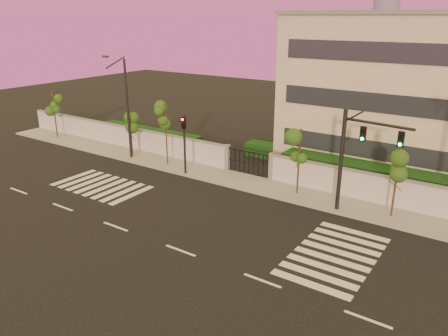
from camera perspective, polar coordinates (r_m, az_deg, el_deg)
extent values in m
plane|color=black|center=(23.85, -5.69, -10.69)|extent=(120.00, 120.00, 0.00)
cube|color=gray|center=(31.73, 6.47, -2.69)|extent=(60.00, 3.00, 0.15)
cube|color=#B3B6BB|center=(42.94, -13.60, 4.05)|extent=(25.00, 0.30, 2.00)
cube|color=slate|center=(42.69, -13.71, 5.42)|extent=(25.00, 0.36, 0.12)
cube|color=slate|center=(34.99, 0.45, 1.34)|extent=(0.35, 0.35, 2.20)
cube|color=slate|center=(33.06, 6.23, 0.13)|extent=(0.35, 0.35, 2.20)
cube|color=#0F3516|center=(32.44, 24.15, -2.27)|extent=(20.00, 2.00, 1.80)
cube|color=#0F3516|center=(43.65, -9.82, 4.15)|extent=(12.00, 1.80, 1.40)
cube|color=#0F3516|center=(38.31, 7.11, 2.00)|extent=(6.00, 1.50, 1.20)
cube|color=#262D38|center=(33.34, 25.01, 1.09)|extent=(22.00, 0.08, 1.40)
cube|color=#262D38|center=(32.53, 25.88, 6.95)|extent=(22.00, 0.08, 1.40)
cube|color=#262D38|center=(32.09, 26.80, 13.04)|extent=(22.00, 0.08, 1.40)
cube|color=silver|center=(35.82, -19.01, -1.17)|extent=(0.50, 4.00, 0.02)
cube|color=silver|center=(35.13, -18.11, -1.46)|extent=(0.50, 4.00, 0.02)
cube|color=silver|center=(34.46, -17.18, -1.77)|extent=(0.50, 4.00, 0.02)
cube|color=silver|center=(33.79, -16.21, -2.09)|extent=(0.50, 4.00, 0.02)
cube|color=silver|center=(33.14, -15.21, -2.42)|extent=(0.50, 4.00, 0.02)
cube|color=silver|center=(32.50, -14.16, -2.76)|extent=(0.50, 4.00, 0.02)
cube|color=silver|center=(31.87, -13.07, -3.11)|extent=(0.50, 4.00, 0.02)
cube|color=silver|center=(31.25, -11.93, -3.48)|extent=(0.50, 4.00, 0.02)
cube|color=silver|center=(21.48, 11.19, -14.66)|extent=(4.00, 0.50, 0.02)
cube|color=silver|center=(22.19, 12.14, -13.53)|extent=(4.00, 0.50, 0.02)
cube|color=silver|center=(22.91, 13.03, -12.47)|extent=(4.00, 0.50, 0.02)
cube|color=silver|center=(23.64, 13.85, -11.47)|extent=(4.00, 0.50, 0.02)
cube|color=silver|center=(24.39, 14.62, -10.53)|extent=(4.00, 0.50, 0.02)
cube|color=silver|center=(25.14, 15.34, -9.64)|extent=(4.00, 0.50, 0.02)
cube|color=silver|center=(25.90, 16.02, -8.80)|extent=(4.00, 0.50, 0.02)
cube|color=silver|center=(26.68, 16.65, -8.01)|extent=(4.00, 0.50, 0.02)
cube|color=silver|center=(34.60, -25.24, -2.72)|extent=(2.00, 0.15, 0.01)
cube|color=silver|center=(30.62, -20.32, -4.81)|extent=(2.00, 0.15, 0.01)
cube|color=silver|center=(26.98, -13.97, -7.43)|extent=(2.00, 0.15, 0.01)
cube|color=silver|center=(23.84, -5.69, -10.68)|extent=(2.00, 0.15, 0.01)
cube|color=silver|center=(21.42, 5.02, -14.44)|extent=(2.00, 0.15, 0.01)
cube|color=silver|center=(19.98, 18.29, -18.28)|extent=(2.00, 0.15, 0.01)
cylinder|color=#382314|center=(47.57, -21.24, 6.51)|extent=(0.13, 0.13, 4.85)
sphere|color=#1E4212|center=(47.30, -21.45, 8.22)|extent=(1.22, 1.22, 1.22)
sphere|color=#1E4212|center=(47.24, -20.85, 7.38)|extent=(0.93, 0.93, 0.93)
sphere|color=#1E4212|center=(47.56, -21.78, 7.64)|extent=(0.89, 0.89, 0.89)
cylinder|color=#382314|center=(39.12, -12.04, 4.26)|extent=(0.13, 0.13, 4.05)
sphere|color=#1E4212|center=(38.83, -12.16, 5.99)|extent=(1.18, 1.18, 1.18)
sphere|color=#1E4212|center=(38.85, -11.49, 5.12)|extent=(0.90, 0.90, 0.90)
sphere|color=#1E4212|center=(39.05, -12.62, 5.42)|extent=(0.86, 0.86, 0.86)
cylinder|color=#382314|center=(36.20, -7.54, 4.34)|extent=(0.12, 0.12, 5.31)
sphere|color=#1E4212|center=(35.83, -7.65, 6.81)|extent=(1.06, 1.06, 1.06)
sphere|color=#1E4212|center=(35.93, -6.98, 5.56)|extent=(0.81, 0.81, 0.81)
sphere|color=#1E4212|center=(36.03, -8.12, 5.99)|extent=(0.77, 0.77, 0.77)
cylinder|color=#382314|center=(30.27, 9.74, 0.70)|extent=(0.12, 0.12, 4.76)
sphere|color=#1E4212|center=(29.85, 9.89, 3.30)|extent=(1.09, 1.09, 1.09)
sphere|color=#1E4212|center=(30.10, 10.57, 1.97)|extent=(0.84, 0.84, 0.84)
sphere|color=#1E4212|center=(29.97, 9.20, 2.45)|extent=(0.80, 0.80, 0.80)
cylinder|color=#382314|center=(28.30, 21.50, -1.76)|extent=(0.13, 0.13, 4.73)
sphere|color=#1E4212|center=(27.86, 21.85, 0.97)|extent=(1.16, 1.16, 1.16)
sphere|color=#1E4212|center=(28.20, 22.50, -0.43)|extent=(0.89, 0.89, 0.89)
sphere|color=#1E4212|center=(27.91, 21.03, 0.08)|extent=(0.85, 0.85, 0.85)
cylinder|color=black|center=(27.95, 15.03, 0.77)|extent=(0.26, 0.26, 6.64)
cylinder|color=black|center=(26.70, 19.64, 5.43)|extent=(4.05, 0.78, 0.17)
cube|color=black|center=(27.03, 17.70, 4.27)|extent=(0.37, 0.19, 0.96)
sphere|color=#0CF259|center=(27.00, 17.57, 3.61)|extent=(0.21, 0.21, 0.21)
cube|color=black|center=(26.54, 22.11, 3.49)|extent=(0.37, 0.19, 0.96)
sphere|color=#0CF259|center=(26.51, 21.97, 2.82)|extent=(0.21, 0.21, 0.21)
cylinder|color=black|center=(33.80, -5.16, 2.96)|extent=(0.17, 0.17, 4.86)
cube|color=black|center=(33.31, -5.31, 5.89)|extent=(0.38, 0.19, 0.97)
sphere|color=red|center=(33.16, -5.44, 6.36)|extent=(0.22, 0.22, 0.22)
cylinder|color=black|center=(38.09, -12.45, 7.32)|extent=(0.19, 0.19, 8.56)
cylinder|color=black|center=(36.85, -14.01, 13.23)|extent=(0.11, 2.05, 0.83)
cube|color=#3F3F44|center=(36.16, -15.24, 13.88)|extent=(0.54, 0.27, 0.16)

